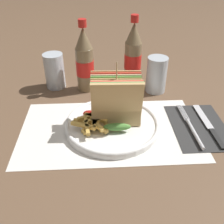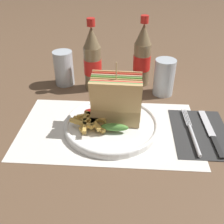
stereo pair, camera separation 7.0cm
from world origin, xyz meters
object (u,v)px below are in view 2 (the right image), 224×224
Objects in this scene: fork at (193,135)px; glass_far at (64,70)px; coke_bottle_near at (93,60)px; glass_near at (164,79)px; knife at (211,132)px; plate_main at (112,125)px; coke_bottle_far at (142,57)px; club_sandwich at (116,101)px.

glass_far reaches higher than fork.
glass_near is (0.23, -0.02, -0.05)m from coke_bottle_near.
coke_bottle_near is at bearing 174.09° from glass_near.
fork is 0.05m from knife.
glass_far is (-0.44, 0.26, 0.04)m from knife.
plate_main is 0.30m from coke_bottle_far.
plate_main is 1.10× the size of coke_bottle_far.
knife is 1.68× the size of glass_far.
coke_bottle_far reaches higher than glass_near.
coke_bottle_near reaches higher than plate_main.
knife is at bearing -57.38° from coke_bottle_far.
coke_bottle_far is at bearing 120.89° from knife.
plate_main is 1.30× the size of fork.
coke_bottle_far is 0.27m from glass_far.
plate_main is 0.26m from knife.
plate_main is at bearing -71.31° from coke_bottle_near.
coke_bottle_near is at bearing 137.20° from fork.
plate_main is 1.49× the size of club_sandwich.
plate_main is at bearing -54.15° from glass_far.
glass_far reaches higher than knife.
coke_bottle_far reaches higher than fork.
glass_far is at bearing 128.67° from club_sandwich.
coke_bottle_near is 0.24m from glass_near.
club_sandwich is 0.26m from knife.
knife is at bearing -4.27° from club_sandwich.
glass_far is (-0.26, -0.02, -0.05)m from coke_bottle_far.
club_sandwich is 0.31m from glass_far.
glass_far is (-0.18, 0.25, 0.04)m from plate_main.
knife is 0.24m from glass_near.
plate_main is at bearing -127.61° from glass_near.
coke_bottle_near is at bearing 112.08° from club_sandwich.
club_sandwich is at bearing -67.92° from coke_bottle_near.
glass_near reaches higher than plate_main.
club_sandwich reaches higher than plate_main.
glass_near and glass_far have the same top height.
club_sandwich is 0.22m from fork.
glass_near is at bearing -43.54° from coke_bottle_far.
club_sandwich is (0.01, 0.01, 0.07)m from plate_main.
coke_bottle_near is (-0.08, 0.23, 0.09)m from plate_main.
coke_bottle_near is 1.98× the size of glass_near.
club_sandwich is 0.87× the size of fork.
fork is 1.68× the size of glass_far.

